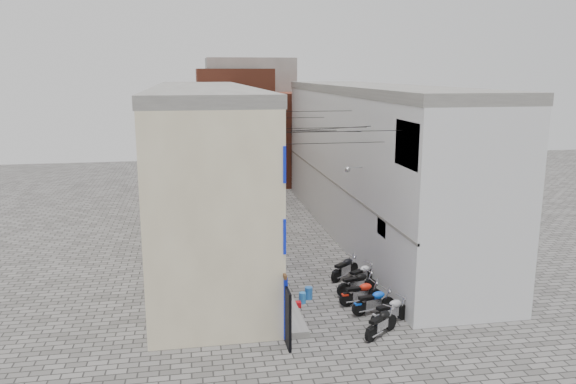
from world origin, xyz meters
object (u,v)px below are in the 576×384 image
motorcycle_g (345,267)px  person_b (282,272)px  motorcycle_b (391,310)px  water_jug_far (309,293)px  motorcycle_c (374,300)px  red_crate (297,304)px  motorcycle_a (381,322)px  motorcycle_e (357,282)px  motorcycle_d (361,292)px  water_jug_near (302,298)px  person_a (278,274)px  motorcycle_f (362,274)px

motorcycle_g → person_b: size_ratio=1.38×
motorcycle_b → water_jug_far: (-2.68, 2.96, -0.31)m
person_b → motorcycle_b: bearing=-94.2°
motorcycle_c → red_crate: size_ratio=5.35×
red_crate → motorcycle_c: bearing=-21.4°
motorcycle_a → motorcycle_e: motorcycle_e is taller
motorcycle_d → water_jug_near: (-2.43, 0.57, -0.33)m
motorcycle_d → person_b: person_b is taller
motorcycle_c → water_jug_far: (-2.31, 1.96, -0.30)m
motorcycle_b → motorcycle_e: bearing=166.7°
motorcycle_b → motorcycle_c: (-0.37, 1.01, -0.01)m
person_a → motorcycle_a: bearing=-142.5°
motorcycle_c → water_jug_near: size_ratio=4.14×
motorcycle_b → motorcycle_c: size_ratio=1.01×
motorcycle_a → motorcycle_f: bearing=134.4°
motorcycle_c → person_a: (-3.65, 2.24, 0.56)m
person_a → water_jug_far: person_a is taller
motorcycle_g → motorcycle_c: bearing=-36.5°
motorcycle_d → motorcycle_e: size_ratio=0.98×
person_b → water_jug_near: person_b is taller
motorcycle_c → red_crate: motorcycle_c is taller
motorcycle_b → water_jug_far: 4.01m
motorcycle_a → motorcycle_b: size_ratio=0.98×
motorcycle_d → motorcycle_e: bearing=164.0°
motorcycle_c → motorcycle_f: bearing=160.5°
motorcycle_c → motorcycle_d: bearing=-177.4°
motorcycle_a → person_a: size_ratio=1.10×
motorcycle_a → motorcycle_d: size_ratio=0.99×
motorcycle_c → person_a: person_a is taller
motorcycle_d → red_crate: motorcycle_d is taller
motorcycle_d → motorcycle_f: (0.69, 2.12, -0.01)m
motorcycle_c → motorcycle_e: bearing=171.0°
motorcycle_e → person_a: 3.61m
motorcycle_e → motorcycle_f: motorcycle_e is taller
motorcycle_g → red_crate: motorcycle_g is taller
motorcycle_c → person_a: size_ratio=1.11×
red_crate → motorcycle_b: bearing=-33.0°
motorcycle_a → motorcycle_c: 1.97m
motorcycle_b → red_crate: size_ratio=5.41×
motorcycle_g → water_jug_far: (-2.24, -2.13, -0.31)m
motorcycle_d → motorcycle_a: bearing=-9.9°
person_b → red_crate: (0.34, -1.75, -0.86)m
water_jug_near → person_a: bearing=144.6°
motorcycle_c → motorcycle_e: size_ratio=0.98×
motorcycle_e → motorcycle_g: bearing=164.8°
motorcycle_b → person_b: (-3.71, 3.94, 0.40)m
motorcycle_a → motorcycle_e: bearing=139.5°
motorcycle_g → water_jug_far: bearing=-84.0°
motorcycle_d → motorcycle_f: bearing=154.4°
motorcycle_c → person_b: size_ratio=1.36×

